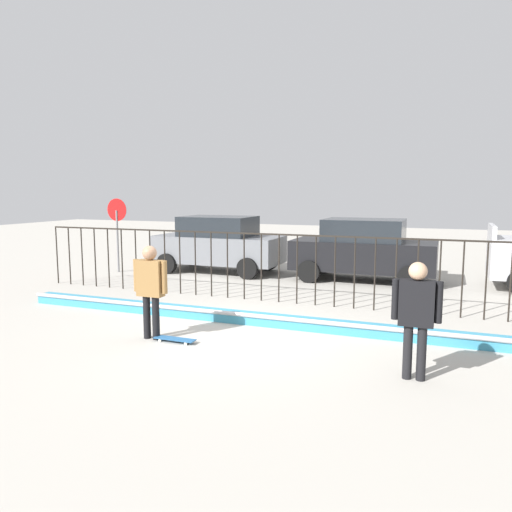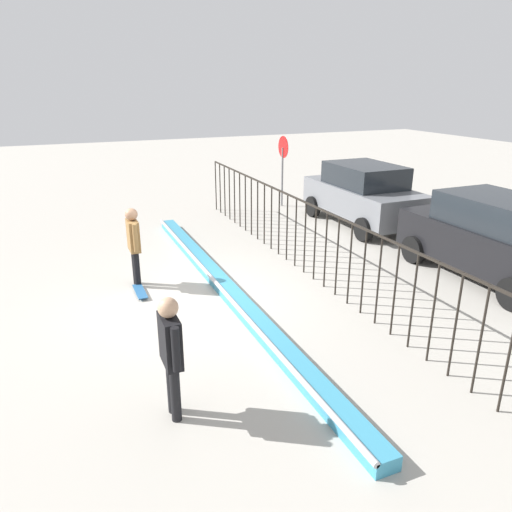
{
  "view_description": "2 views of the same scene",
  "coord_description": "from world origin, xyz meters",
  "px_view_note": "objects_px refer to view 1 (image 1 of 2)",
  "views": [
    {
      "loc": [
        3.86,
        -8.52,
        2.76
      ],
      "look_at": [
        0.08,
        1.14,
        1.38
      ],
      "focal_mm": 34.62,
      "sensor_mm": 36.0,
      "label": 1
    },
    {
      "loc": [
        8.9,
        -2.29,
        4.25
      ],
      "look_at": [
        0.63,
        1.21,
        1.01
      ],
      "focal_mm": 33.79,
      "sensor_mm": 36.0,
      "label": 2
    }
  ],
  "objects_px": {
    "camera_operator": "(416,310)",
    "skateboard": "(175,339)",
    "stop_sign": "(117,225)",
    "parked_car_gray": "(218,244)",
    "skateboarder": "(150,283)",
    "parked_car_black": "(363,249)"
  },
  "relations": [
    {
      "from": "skateboard",
      "to": "camera_operator",
      "type": "distance_m",
      "value": 4.33
    },
    {
      "from": "skateboard",
      "to": "parked_car_gray",
      "type": "bearing_deg",
      "value": 130.03
    },
    {
      "from": "camera_operator",
      "to": "skateboard",
      "type": "bearing_deg",
      "value": 16.53
    },
    {
      "from": "skateboard",
      "to": "parked_car_gray",
      "type": "distance_m",
      "value": 7.99
    },
    {
      "from": "skateboarder",
      "to": "parked_car_gray",
      "type": "xyz_separation_m",
      "value": [
        -2.18,
        7.43,
        -0.08
      ]
    },
    {
      "from": "skateboarder",
      "to": "parked_car_gray",
      "type": "height_order",
      "value": "parked_car_gray"
    },
    {
      "from": "stop_sign",
      "to": "parked_car_gray",
      "type": "bearing_deg",
      "value": 21.66
    },
    {
      "from": "skateboarder",
      "to": "skateboard",
      "type": "bearing_deg",
      "value": -37.8
    },
    {
      "from": "skateboard",
      "to": "stop_sign",
      "type": "xyz_separation_m",
      "value": [
        -5.88,
        6.2,
        1.56
      ]
    },
    {
      "from": "camera_operator",
      "to": "parked_car_black",
      "type": "distance_m",
      "value": 8.14
    },
    {
      "from": "skateboard",
      "to": "camera_operator",
      "type": "relative_size",
      "value": 0.46
    },
    {
      "from": "camera_operator",
      "to": "stop_sign",
      "type": "distance_m",
      "value": 12.0
    },
    {
      "from": "skateboard",
      "to": "camera_operator",
      "type": "xyz_separation_m",
      "value": [
        4.2,
        -0.28,
        0.99
      ]
    },
    {
      "from": "skateboard",
      "to": "stop_sign",
      "type": "distance_m",
      "value": 8.69
    },
    {
      "from": "skateboard",
      "to": "parked_car_black",
      "type": "distance_m",
      "value": 7.96
    },
    {
      "from": "parked_car_gray",
      "to": "stop_sign",
      "type": "bearing_deg",
      "value": -161.57
    },
    {
      "from": "parked_car_black",
      "to": "skateboarder",
      "type": "bearing_deg",
      "value": -107.27
    },
    {
      "from": "camera_operator",
      "to": "parked_car_gray",
      "type": "xyz_separation_m",
      "value": [
        -6.9,
        7.75,
        -0.08
      ]
    },
    {
      "from": "skateboarder",
      "to": "parked_car_gray",
      "type": "bearing_deg",
      "value": 72.41
    },
    {
      "from": "skateboarder",
      "to": "parked_car_gray",
      "type": "relative_size",
      "value": 0.41
    },
    {
      "from": "skateboarder",
      "to": "parked_car_black",
      "type": "relative_size",
      "value": 0.41
    },
    {
      "from": "stop_sign",
      "to": "skateboarder",
      "type": "bearing_deg",
      "value": -48.98
    }
  ]
}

